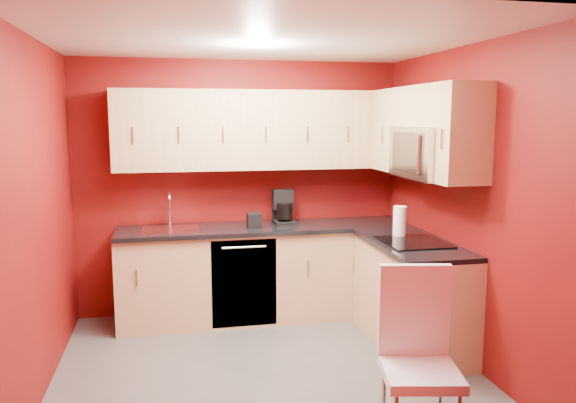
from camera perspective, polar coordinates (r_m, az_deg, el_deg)
name	(u,v)px	position (r m, az deg, el deg)	size (l,w,h in m)	color
floor	(267,371)	(4.54, -2.18, -16.79)	(3.20, 3.20, 0.00)	#504E4B
ceiling	(265,38)	(4.15, -2.38, 16.27)	(3.20, 3.20, 0.00)	white
wall_back	(240,187)	(5.63, -4.85, 1.43)	(3.20, 3.20, 0.00)	#6A0F0A
wall_front	(318,261)	(2.73, 3.07, -6.11)	(3.20, 3.20, 0.00)	#6A0F0A
wall_left	(35,220)	(4.21, -24.31, -1.68)	(3.00, 3.00, 0.00)	#6A0F0A
wall_right	(463,205)	(4.70, 17.33, -0.32)	(3.00, 3.00, 0.00)	#6A0F0A
base_cabinets_back	(266,273)	(5.53, -2.28, -7.30)	(2.80, 0.60, 0.87)	tan
base_cabinets_right	(411,296)	(4.97, 12.42, -9.33)	(0.60, 1.30, 0.87)	tan
countertop_back	(266,228)	(5.41, -2.28, -2.70)	(2.80, 0.63, 0.04)	black
countertop_right	(412,244)	(4.83, 12.50, -4.25)	(0.63, 1.27, 0.04)	black
upper_cabinets_back	(263,130)	(5.45, -2.59, 7.28)	(2.80, 0.35, 0.75)	tan
upper_cabinets_right	(421,124)	(4.96, 13.37, 7.67)	(0.35, 1.55, 0.75)	tan
microwave	(429,152)	(4.74, 14.18, 4.86)	(0.42, 0.76, 0.42)	silver
cooktop	(413,242)	(4.79, 12.63, -4.05)	(0.50, 0.55, 0.01)	black
sink	(170,226)	(5.34, -11.89, -2.42)	(0.52, 0.42, 0.35)	silver
dishwasher_front	(244,283)	(5.22, -4.48, -8.28)	(0.60, 0.02, 0.82)	black
downlight	(258,45)	(4.44, -3.05, 15.56)	(0.20, 0.20, 0.01)	white
coffee_maker	(284,207)	(5.48, -0.38, -0.57)	(0.20, 0.27, 0.33)	black
napkin_holder	(254,220)	(5.31, -3.44, -1.93)	(0.13, 0.13, 0.14)	black
paper_towel	(400,222)	(4.99, 11.29, -2.01)	(0.15, 0.15, 0.27)	white
dining_chair	(420,363)	(3.46, 13.31, -15.65)	(0.43, 0.45, 1.07)	silver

